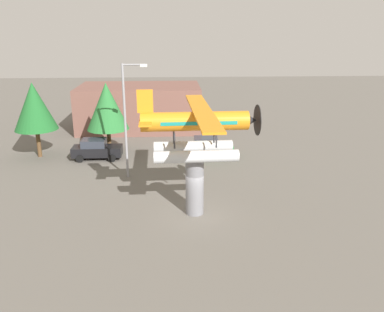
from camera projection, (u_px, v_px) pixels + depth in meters
ground_plane at (195, 213)px, 24.79m from camera, size 140.00×140.00×0.00m
display_pedestal at (195, 186)px, 24.24m from camera, size 1.10×1.10×3.63m
floatplane_monument at (197, 129)px, 23.18m from camera, size 6.95×10.43×4.00m
car_near_black at (96, 149)px, 34.65m from camera, size 4.20×2.02×1.76m
car_mid_green at (208, 147)px, 35.24m from camera, size 4.20×2.02×1.76m
streetlight_primary at (127, 114)px, 29.28m from camera, size 1.84×0.28×8.50m
storefront_building at (140, 107)px, 44.72m from camera, size 13.17×7.75×4.80m
tree_west at (34, 106)px, 34.19m from camera, size 3.65×3.65×6.52m
tree_east at (107, 106)px, 35.37m from camera, size 3.72×3.72×6.33m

